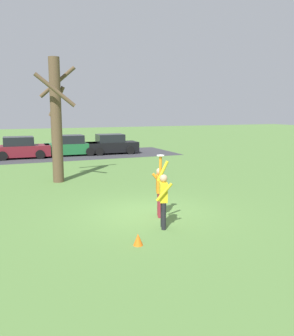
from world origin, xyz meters
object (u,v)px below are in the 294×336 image
(parked_car_black, at_px, (112,145))
(parked_car_maroon, at_px, (20,148))
(person_defender, at_px, (163,197))
(field_cone_orange, at_px, (138,239))
(frisbee_disc, at_px, (161,156))
(bare_tree_tall, at_px, (56,118))
(person_catcher, at_px, (160,188))
(parked_car_green, at_px, (71,146))

(parked_car_black, bearing_deg, parked_car_maroon, -177.35)
(person_defender, bearing_deg, field_cone_orange, 149.10)
(frisbee_disc, xyz_separation_m, bare_tree_tall, (-2.08, 7.47, 1.07))
(frisbee_disc, bearing_deg, parked_car_black, 77.79)
(person_catcher, relative_size, parked_car_maroon, 0.50)
(parked_car_maroon, xyz_separation_m, parked_car_black, (7.03, 0.07, 0.00))
(person_catcher, bearing_deg, parked_car_maroon, -149.59)
(bare_tree_tall, bearing_deg, parked_car_maroon, 96.56)
(parked_car_green, distance_m, field_cone_orange, 19.73)
(parked_car_green, bearing_deg, bare_tree_tall, -102.28)
(parked_car_green, xyz_separation_m, field_cone_orange, (-2.07, -19.61, -0.57))
(bare_tree_tall, bearing_deg, person_defender, -78.15)
(frisbee_disc, distance_m, field_cone_orange, 3.13)
(parked_car_green, height_order, field_cone_orange, parked_car_green)
(person_catcher, xyz_separation_m, parked_car_green, (0.46, 17.49, -0.25))
(parked_car_green, bearing_deg, parked_car_maroon, -174.33)
(parked_car_maroon, bearing_deg, bare_tree_tall, -81.35)
(person_catcher, distance_m, frisbee_disc, 1.13)
(parked_car_maroon, bearing_deg, person_catcher, -77.06)
(bare_tree_tall, bearing_deg, parked_car_black, 59.70)
(person_defender, relative_size, parked_car_green, 0.49)
(person_defender, height_order, field_cone_orange, person_defender)
(person_catcher, height_order, parked_car_maroon, person_catcher)
(frisbee_disc, distance_m, bare_tree_tall, 7.83)
(person_catcher, distance_m, parked_car_black, 17.72)
(person_catcher, xyz_separation_m, parked_car_black, (3.72, 17.32, -0.25))
(bare_tree_tall, xyz_separation_m, field_cone_orange, (0.55, -9.39, -3.01))
(frisbee_disc, relative_size, parked_car_green, 0.06)
(frisbee_disc, height_order, field_cone_orange, frisbee_disc)
(person_catcher, xyz_separation_m, field_cone_orange, (-1.61, -2.13, -0.82))
(person_catcher, bearing_deg, frisbee_disc, 0.00)
(frisbee_disc, relative_size, parked_car_maroon, 0.06)
(person_catcher, height_order, bare_tree_tall, bare_tree_tall)
(frisbee_disc, bearing_deg, parked_car_green, 88.27)
(field_cone_orange, bearing_deg, person_defender, 39.56)
(frisbee_disc, bearing_deg, person_catcher, 70.45)
(person_catcher, relative_size, parked_car_black, 0.50)
(parked_car_green, bearing_deg, frisbee_disc, -89.64)
(parked_car_black, xyz_separation_m, field_cone_orange, (-5.33, -19.45, -0.57))
(parked_car_black, relative_size, bare_tree_tall, 0.69)
(frisbee_disc, relative_size, parked_car_black, 0.06)
(frisbee_disc, height_order, parked_car_maroon, frisbee_disc)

